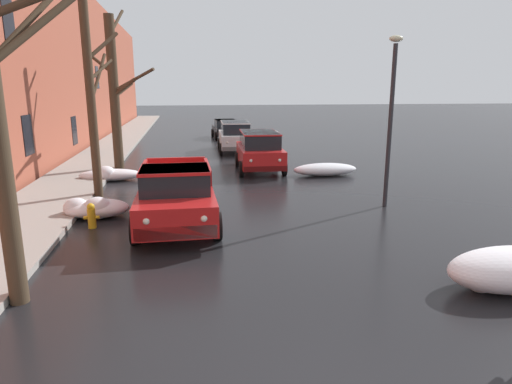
{
  "coord_description": "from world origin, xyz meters",
  "views": [
    {
      "loc": [
        -1.63,
        -4.23,
        3.78
      ],
      "look_at": [
        0.16,
        6.66,
        1.17
      ],
      "focal_mm": 30.83,
      "sensor_mm": 36.0,
      "label": 1
    }
  ],
  "objects_px": {
    "suv_red_parked_kerbside_close": "(259,150)",
    "fire_hydrant": "(91,216)",
    "bare_tree_second_along_sidewalk": "(91,92)",
    "sedan_black_parked_far_down_block": "(226,128)",
    "suv_white_parked_kerbside_mid": "(235,135)",
    "pickup_truck_red_approaching_near_lane": "(176,195)",
    "street_lamp_post": "(391,113)",
    "bare_tree_mid_block": "(115,92)"
  },
  "relations": [
    {
      "from": "bare_tree_mid_block",
      "to": "pickup_truck_red_approaching_near_lane",
      "type": "xyz_separation_m",
      "value": [
        2.74,
        -9.07,
        -2.74
      ]
    },
    {
      "from": "pickup_truck_red_approaching_near_lane",
      "to": "street_lamp_post",
      "type": "height_order",
      "value": "street_lamp_post"
    },
    {
      "from": "suv_white_parked_kerbside_mid",
      "to": "street_lamp_post",
      "type": "relative_size",
      "value": 0.86
    },
    {
      "from": "pickup_truck_red_approaching_near_lane",
      "to": "suv_white_parked_kerbside_mid",
      "type": "bearing_deg",
      "value": 77.12
    },
    {
      "from": "fire_hydrant",
      "to": "street_lamp_post",
      "type": "distance_m",
      "value": 9.49
    },
    {
      "from": "pickup_truck_red_approaching_near_lane",
      "to": "sedan_black_parked_far_down_block",
      "type": "bearing_deg",
      "value": 81.07
    },
    {
      "from": "bare_tree_second_along_sidewalk",
      "to": "suv_white_parked_kerbside_mid",
      "type": "xyz_separation_m",
      "value": [
        6.11,
        10.92,
        -2.68
      ]
    },
    {
      "from": "suv_red_parked_kerbside_close",
      "to": "fire_hydrant",
      "type": "relative_size",
      "value": 6.34
    },
    {
      "from": "bare_tree_second_along_sidewalk",
      "to": "suv_white_parked_kerbside_mid",
      "type": "distance_m",
      "value": 12.79
    },
    {
      "from": "bare_tree_mid_block",
      "to": "street_lamp_post",
      "type": "xyz_separation_m",
      "value": [
        9.46,
        -8.04,
        -0.6
      ]
    },
    {
      "from": "bare_tree_mid_block",
      "to": "fire_hydrant",
      "type": "height_order",
      "value": "bare_tree_mid_block"
    },
    {
      "from": "street_lamp_post",
      "to": "sedan_black_parked_far_down_block",
      "type": "bearing_deg",
      "value": 98.6
    },
    {
      "from": "street_lamp_post",
      "to": "pickup_truck_red_approaching_near_lane",
      "type": "bearing_deg",
      "value": -171.34
    },
    {
      "from": "bare_tree_mid_block",
      "to": "suv_red_parked_kerbside_close",
      "type": "relative_size",
      "value": 1.64
    },
    {
      "from": "sedan_black_parked_far_down_block",
      "to": "bare_tree_mid_block",
      "type": "bearing_deg",
      "value": -115.24
    },
    {
      "from": "pickup_truck_red_approaching_near_lane",
      "to": "bare_tree_mid_block",
      "type": "bearing_deg",
      "value": 106.8
    },
    {
      "from": "street_lamp_post",
      "to": "fire_hydrant",
      "type": "bearing_deg",
      "value": -174.48
    },
    {
      "from": "bare_tree_mid_block",
      "to": "pickup_truck_red_approaching_near_lane",
      "type": "relative_size",
      "value": 1.48
    },
    {
      "from": "pickup_truck_red_approaching_near_lane",
      "to": "street_lamp_post",
      "type": "bearing_deg",
      "value": 8.66
    },
    {
      "from": "street_lamp_post",
      "to": "suv_red_parked_kerbside_close",
      "type": "bearing_deg",
      "value": 112.78
    },
    {
      "from": "pickup_truck_red_approaching_near_lane",
      "to": "sedan_black_parked_far_down_block",
      "type": "height_order",
      "value": "pickup_truck_red_approaching_near_lane"
    },
    {
      "from": "bare_tree_mid_block",
      "to": "suv_white_parked_kerbside_mid",
      "type": "relative_size",
      "value": 1.61
    },
    {
      "from": "bare_tree_second_along_sidewalk",
      "to": "sedan_black_parked_far_down_block",
      "type": "height_order",
      "value": "bare_tree_second_along_sidewalk"
    },
    {
      "from": "suv_red_parked_kerbside_close",
      "to": "fire_hydrant",
      "type": "distance_m",
      "value": 10.05
    },
    {
      "from": "bare_tree_second_along_sidewalk",
      "to": "fire_hydrant",
      "type": "distance_m",
      "value": 4.93
    },
    {
      "from": "pickup_truck_red_approaching_near_lane",
      "to": "fire_hydrant",
      "type": "distance_m",
      "value": 2.4
    },
    {
      "from": "sedan_black_parked_far_down_block",
      "to": "street_lamp_post",
      "type": "distance_m",
      "value": 21.65
    },
    {
      "from": "bare_tree_second_along_sidewalk",
      "to": "pickup_truck_red_approaching_near_lane",
      "type": "relative_size",
      "value": 1.43
    },
    {
      "from": "suv_red_parked_kerbside_close",
      "to": "suv_white_parked_kerbside_mid",
      "type": "distance_m",
      "value": 6.58
    },
    {
      "from": "street_lamp_post",
      "to": "bare_tree_mid_block",
      "type": "bearing_deg",
      "value": 139.65
    },
    {
      "from": "bare_tree_second_along_sidewalk",
      "to": "bare_tree_mid_block",
      "type": "height_order",
      "value": "bare_tree_mid_block"
    },
    {
      "from": "pickup_truck_red_approaching_near_lane",
      "to": "suv_white_parked_kerbside_mid",
      "type": "distance_m",
      "value": 15.07
    },
    {
      "from": "suv_red_parked_kerbside_close",
      "to": "sedan_black_parked_far_down_block",
      "type": "relative_size",
      "value": 1.15
    },
    {
      "from": "pickup_truck_red_approaching_near_lane",
      "to": "suv_red_parked_kerbside_close",
      "type": "height_order",
      "value": "suv_red_parked_kerbside_close"
    },
    {
      "from": "suv_red_parked_kerbside_close",
      "to": "suv_white_parked_kerbside_mid",
      "type": "relative_size",
      "value": 0.98
    },
    {
      "from": "bare_tree_mid_block",
      "to": "pickup_truck_red_approaching_near_lane",
      "type": "distance_m",
      "value": 9.86
    },
    {
      "from": "suv_white_parked_kerbside_mid",
      "to": "fire_hydrant",
      "type": "bearing_deg",
      "value": -111.38
    },
    {
      "from": "pickup_truck_red_approaching_near_lane",
      "to": "sedan_black_parked_far_down_block",
      "type": "distance_m",
      "value": 22.59
    },
    {
      "from": "bare_tree_second_along_sidewalk",
      "to": "fire_hydrant",
      "type": "height_order",
      "value": "bare_tree_second_along_sidewalk"
    },
    {
      "from": "pickup_truck_red_approaching_near_lane",
      "to": "suv_red_parked_kerbside_close",
      "type": "xyz_separation_m",
      "value": [
        3.75,
        8.12,
        0.11
      ]
    },
    {
      "from": "bare_tree_mid_block",
      "to": "bare_tree_second_along_sidewalk",
      "type": "bearing_deg",
      "value": -90.13
    },
    {
      "from": "sedan_black_parked_far_down_block",
      "to": "street_lamp_post",
      "type": "height_order",
      "value": "street_lamp_post"
    }
  ]
}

